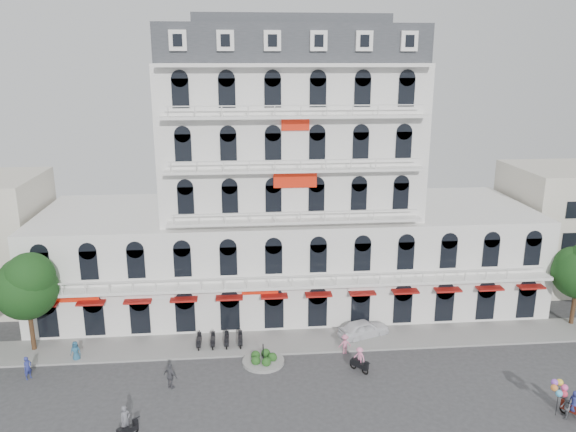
# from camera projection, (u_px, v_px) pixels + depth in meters

# --- Properties ---
(ground) EXTENTS (120.00, 120.00, 0.00)m
(ground) POSITION_uv_depth(u_px,v_px,m) (313.00, 408.00, 37.17)
(ground) COLOR #38383A
(ground) RESTS_ON ground
(sidewalk) EXTENTS (53.00, 4.00, 0.16)m
(sidewalk) POSITION_uv_depth(u_px,v_px,m) (298.00, 341.00, 45.79)
(sidewalk) COLOR gray
(sidewalk) RESTS_ON ground
(main_building) EXTENTS (45.00, 15.00, 25.80)m
(main_building) POSITION_uv_depth(u_px,v_px,m) (288.00, 198.00, 51.78)
(main_building) COLOR silver
(main_building) RESTS_ON ground
(traffic_island) EXTENTS (3.20, 3.20, 1.60)m
(traffic_island) POSITION_uv_depth(u_px,v_px,m) (263.00, 360.00, 42.60)
(traffic_island) COLOR gray
(traffic_island) RESTS_ON ground
(parked_scooter_row) EXTENTS (4.40, 1.80, 1.10)m
(parked_scooter_row) POSITION_uv_depth(u_px,v_px,m) (220.00, 347.00, 45.07)
(parked_scooter_row) COLOR black
(parked_scooter_row) RESTS_ON ground
(tree_west_inner) EXTENTS (4.76, 4.76, 8.25)m
(tree_west_inner) POSITION_uv_depth(u_px,v_px,m) (26.00, 284.00, 42.95)
(tree_west_inner) COLOR #382314
(tree_west_inner) RESTS_ON ground
(parked_car) EXTENTS (4.68, 3.13, 1.48)m
(parked_car) POSITION_uv_depth(u_px,v_px,m) (364.00, 328.00, 46.56)
(parked_car) COLOR white
(parked_car) RESTS_ON ground
(rider_west) EXTENTS (1.31, 1.30, 2.26)m
(rider_west) POSITION_uv_depth(u_px,v_px,m) (126.00, 424.00, 33.82)
(rider_west) COLOR black
(rider_west) RESTS_ON ground
(rider_east) EXTENTS (1.16, 1.45, 1.93)m
(rider_east) POSITION_uv_depth(u_px,v_px,m) (574.00, 405.00, 35.92)
(rider_east) COLOR maroon
(rider_east) RESTS_ON ground
(rider_center) EXTENTS (1.23, 1.38, 1.97)m
(rider_center) POSITION_uv_depth(u_px,v_px,m) (359.00, 359.00, 41.24)
(rider_center) COLOR black
(rider_center) RESTS_ON ground
(pedestrian_left) EXTENTS (0.83, 0.57, 1.62)m
(pedestrian_left) POSITION_uv_depth(u_px,v_px,m) (76.00, 351.00, 42.76)
(pedestrian_left) COLOR #275877
(pedestrian_left) RESTS_ON ground
(pedestrian_mid) EXTENTS (1.17, 0.99, 1.88)m
(pedestrian_mid) POSITION_uv_depth(u_px,v_px,m) (170.00, 376.00, 39.17)
(pedestrian_mid) COLOR #4D4D54
(pedestrian_mid) RESTS_ON ground
(pedestrian_right) EXTENTS (1.09, 0.70, 1.59)m
(pedestrian_right) POSITION_uv_depth(u_px,v_px,m) (345.00, 344.00, 43.88)
(pedestrian_right) COLOR pink
(pedestrian_right) RESTS_ON ground
(pedestrian_far) EXTENTS (0.70, 0.75, 1.73)m
(pedestrian_far) POSITION_uv_depth(u_px,v_px,m) (28.00, 368.00, 40.35)
(pedestrian_far) COLOR navy
(pedestrian_far) RESTS_ON ground
(balloon_vendor) EXTENTS (1.37, 1.27, 2.45)m
(balloon_vendor) POSITION_uv_depth(u_px,v_px,m) (563.00, 399.00, 35.89)
(balloon_vendor) COLOR #55575D
(balloon_vendor) RESTS_ON ground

